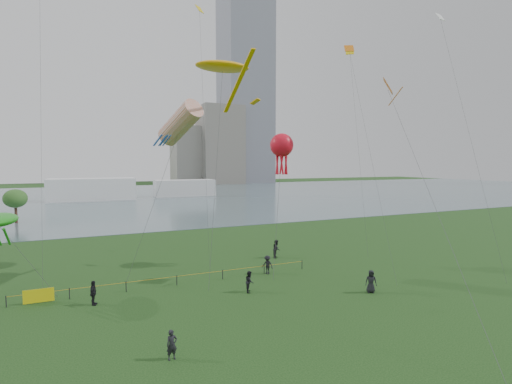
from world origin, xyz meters
name	(u,v)px	position (x,y,z in m)	size (l,w,h in m)	color
ground_plane	(333,361)	(0.00, 0.00, 0.00)	(400.00, 400.00, 0.00)	black
lake	(137,197)	(0.00, 100.00, 0.02)	(400.00, 120.00, 0.08)	slate
tower	(245,67)	(62.00, 168.00, 60.00)	(24.00, 24.00, 120.00)	slate
building_mid	(220,145)	(46.00, 162.00, 19.00)	(20.00, 20.00, 38.00)	slate
building_low	(189,155)	(32.00, 168.00, 14.00)	(16.00, 18.00, 28.00)	gray
pavilion_left	(92,189)	(-12.00, 95.00, 3.00)	(22.00, 8.00, 6.00)	white
pavilion_right	(185,188)	(14.00, 98.00, 2.50)	(18.00, 7.00, 5.00)	silver
fence	(97,289)	(-11.13, 15.04, 0.55)	(24.07, 0.07, 1.05)	black
spectator_a	(250,282)	(-0.06, 11.15, 0.84)	(0.81, 0.63, 1.68)	black
spectator_b	(267,265)	(3.26, 14.91, 0.86)	(1.11, 0.64, 1.71)	black
spectator_c	(93,293)	(-11.35, 13.07, 0.88)	(1.04, 0.43, 1.77)	black
spectator_d	(371,281)	(8.66, 7.27, 0.89)	(0.87, 0.57, 1.78)	black
spectator_f	(172,345)	(-7.58, 3.42, 0.78)	(0.57, 0.37, 1.56)	black
spectator_g	(277,249)	(6.64, 19.82, 0.97)	(0.94, 0.73, 1.94)	black
kite_stingray	(223,67)	(0.60, 19.42, 19.34)	(6.28, 10.15, 19.83)	#3F3F42
kite_windsock	(180,123)	(-4.10, 17.03, 13.59)	(6.62, 5.16, 15.53)	#3F3F42
kite_octopus	(282,146)	(6.02, 17.54, 11.85)	(4.29, 5.74, 13.08)	#3F3F42
kite_delta	(392,96)	(11.79, 8.89, 15.72)	(7.11, 15.71, 17.32)	#3F3F42
small_kites	(208,15)	(-1.15, 18.26, 23.48)	(41.93, 12.88, 7.43)	black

